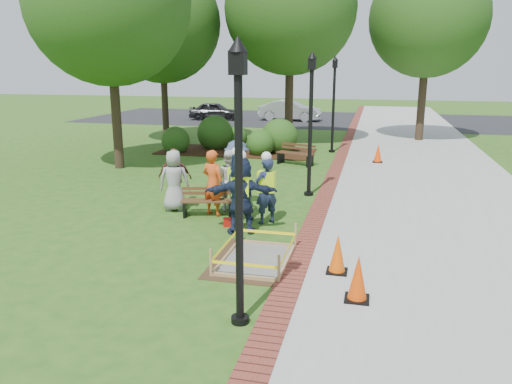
% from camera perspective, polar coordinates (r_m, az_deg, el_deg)
% --- Properties ---
extents(ground, '(100.00, 100.00, 0.00)m').
position_cam_1_polar(ground, '(10.94, -4.04, -6.45)').
color(ground, '#285116').
rests_on(ground, ground).
extents(sidewalk, '(6.00, 60.00, 0.02)m').
position_cam_1_polar(sidewalk, '(20.21, 18.54, 2.56)').
color(sidewalk, '#9E9E99').
rests_on(sidewalk, ground).
extents(brick_edging, '(0.50, 60.00, 0.03)m').
position_cam_1_polar(brick_edging, '(20.16, 9.32, 3.11)').
color(brick_edging, maroon).
rests_on(brick_edging, ground).
extents(mulch_bed, '(7.00, 3.00, 0.05)m').
position_cam_1_polar(mulch_bed, '(22.91, -2.25, 4.64)').
color(mulch_bed, '#381E0F').
rests_on(mulch_bed, ground).
extents(parking_lot, '(36.00, 12.00, 0.01)m').
position_cam_1_polar(parking_lot, '(37.08, 8.63, 8.18)').
color(parking_lot, black).
rests_on(parking_lot, ground).
extents(wet_concrete_pad, '(1.70, 2.30, 0.55)m').
position_cam_1_polar(wet_concrete_pad, '(10.17, 0.04, -6.64)').
color(wet_concrete_pad, '#47331E').
rests_on(wet_concrete_pad, ground).
extents(bench_near, '(1.44, 0.76, 0.74)m').
position_cam_1_polar(bench_near, '(13.19, -5.55, -1.75)').
color(bench_near, brown).
rests_on(bench_near, ground).
extents(bench_far, '(1.61, 0.99, 0.83)m').
position_cam_1_polar(bench_far, '(19.94, 4.51, 3.85)').
color(bench_far, '#4D2B1A').
rests_on(bench_far, ground).
extents(cone_front, '(0.41, 0.41, 0.82)m').
position_cam_1_polar(cone_front, '(8.64, 11.56, -9.73)').
color(cone_front, black).
rests_on(cone_front, ground).
extents(cone_back, '(0.40, 0.40, 0.78)m').
position_cam_1_polar(cone_back, '(9.67, 9.30, -7.07)').
color(cone_back, black).
rests_on(cone_back, ground).
extents(cone_far, '(0.40, 0.40, 0.78)m').
position_cam_1_polar(cone_far, '(20.90, 13.77, 4.28)').
color(cone_far, black).
rests_on(cone_far, ground).
extents(toolbox, '(0.43, 0.32, 0.19)m').
position_cam_1_polar(toolbox, '(12.38, -2.86, -3.45)').
color(toolbox, '#B5140D').
rests_on(toolbox, ground).
extents(lamp_near, '(0.28, 0.28, 4.26)m').
position_cam_1_polar(lamp_near, '(7.13, -1.98, 3.05)').
color(lamp_near, black).
rests_on(lamp_near, ground).
extents(lamp_mid, '(0.28, 0.28, 4.26)m').
position_cam_1_polar(lamp_mid, '(14.93, 6.27, 8.89)').
color(lamp_mid, black).
rests_on(lamp_mid, ground).
extents(lamp_far, '(0.28, 0.28, 4.26)m').
position_cam_1_polar(lamp_far, '(22.86, 8.88, 10.67)').
color(lamp_far, black).
rests_on(lamp_far, ground).
extents(tree_left, '(5.92, 5.92, 9.00)m').
position_cam_1_polar(tree_left, '(19.81, -16.50, 20.02)').
color(tree_left, '#3D2D1E').
rests_on(tree_left, ground).
extents(tree_back, '(6.30, 6.30, 9.65)m').
position_cam_1_polar(tree_back, '(25.30, 3.97, 20.23)').
color(tree_back, '#3D2D1E').
rests_on(tree_back, ground).
extents(tree_right, '(5.86, 5.86, 9.07)m').
position_cam_1_polar(tree_right, '(27.75, 19.11, 18.23)').
color(tree_right, '#3D2D1E').
rests_on(tree_right, ground).
extents(tree_far, '(5.81, 5.81, 8.76)m').
position_cam_1_polar(tree_far, '(26.23, -10.76, 18.41)').
color(tree_far, '#3D2D1E').
rests_on(tree_far, ground).
extents(shrub_a, '(1.28, 1.28, 1.28)m').
position_cam_1_polar(shrub_a, '(23.04, -9.12, 4.47)').
color(shrub_a, '#224814').
rests_on(shrub_a, ground).
extents(shrub_b, '(1.70, 1.70, 1.70)m').
position_cam_1_polar(shrub_b, '(23.91, -4.66, 4.96)').
color(shrub_b, '#224814').
rests_on(shrub_b, ground).
extents(shrub_c, '(1.23, 1.23, 1.23)m').
position_cam_1_polar(shrub_c, '(22.09, 0.51, 4.23)').
color(shrub_c, '#224814').
rests_on(shrub_c, ground).
extents(shrub_d, '(1.66, 1.66, 1.66)m').
position_cam_1_polar(shrub_d, '(22.82, 2.67, 4.54)').
color(shrub_d, '#224814').
rests_on(shrub_d, ground).
extents(shrub_e, '(1.08, 1.08, 1.08)m').
position_cam_1_polar(shrub_e, '(24.18, -2.28, 5.10)').
color(shrub_e, '#224814').
rests_on(shrub_e, ground).
extents(casual_person_a, '(0.60, 0.45, 1.67)m').
position_cam_1_polar(casual_person_a, '(13.66, -9.32, 1.29)').
color(casual_person_a, gray).
rests_on(casual_person_a, ground).
extents(casual_person_b, '(0.65, 0.53, 1.75)m').
position_cam_1_polar(casual_person_b, '(13.11, -4.94, 1.04)').
color(casual_person_b, '#D94C19').
rests_on(casual_person_b, ground).
extents(casual_person_c, '(0.59, 0.43, 1.67)m').
position_cam_1_polar(casual_person_c, '(13.55, -3.08, 1.36)').
color(casual_person_c, white).
rests_on(casual_person_c, ground).
extents(casual_person_d, '(0.55, 0.38, 1.63)m').
position_cam_1_polar(casual_person_d, '(14.18, -9.25, 1.67)').
color(casual_person_d, brown).
rests_on(casual_person_d, ground).
extents(casual_person_e, '(0.71, 0.69, 1.88)m').
position_cam_1_polar(casual_person_e, '(13.78, -2.19, 2.02)').
color(casual_person_e, '#384763').
rests_on(casual_person_e, ground).
extents(hivis_worker_a, '(0.66, 0.51, 1.99)m').
position_cam_1_polar(hivis_worker_a, '(11.62, -1.72, -0.08)').
color(hivis_worker_a, '#17263D').
rests_on(hivis_worker_a, ground).
extents(hivis_worker_b, '(0.63, 0.61, 1.82)m').
position_cam_1_polar(hivis_worker_b, '(12.37, 1.18, 0.45)').
color(hivis_worker_b, '#192541').
rests_on(hivis_worker_b, ground).
extents(hivis_worker_c, '(0.63, 0.48, 1.91)m').
position_cam_1_polar(hivis_worker_c, '(12.57, -2.19, 0.84)').
color(hivis_worker_c, '#171B3C').
rests_on(hivis_worker_c, ground).
extents(parked_car_a, '(2.37, 4.44, 1.38)m').
position_cam_1_polar(parked_car_a, '(36.71, -4.65, 8.23)').
color(parked_car_a, '#232326').
rests_on(parked_car_a, ground).
extents(parked_car_b, '(2.40, 4.94, 1.57)m').
position_cam_1_polar(parked_car_b, '(36.12, 3.88, 8.14)').
color(parked_car_b, '#B2B2B7').
rests_on(parked_car_b, ground).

